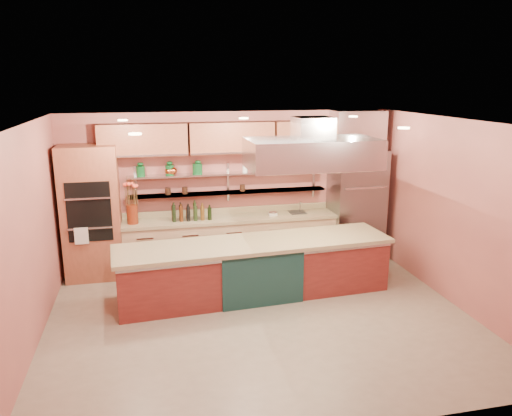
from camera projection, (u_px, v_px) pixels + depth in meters
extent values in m
cube|color=gray|center=(261.00, 319.00, 7.20)|extent=(6.00, 5.00, 0.02)
cube|color=black|center=(261.00, 123.00, 6.50)|extent=(6.00, 5.00, 0.02)
cube|color=#A7584F|center=(230.00, 188.00, 9.21)|extent=(6.00, 0.04, 2.80)
cube|color=#A7584F|center=(324.00, 302.00, 4.49)|extent=(6.00, 0.04, 2.80)
cube|color=#A7584F|center=(27.00, 240.00, 6.22)|extent=(0.04, 5.00, 2.80)
cube|color=#A7584F|center=(456.00, 213.00, 7.48)|extent=(0.04, 5.00, 2.80)
cube|color=#9B5138|center=(92.00, 213.00, 8.46)|extent=(0.95, 0.64, 2.30)
cube|color=gray|center=(356.00, 204.00, 9.45)|extent=(0.95, 0.72, 2.10)
cube|color=tan|center=(231.00, 241.00, 9.15)|extent=(3.84, 0.64, 0.93)
cube|color=#B9BCC1|center=(229.00, 192.00, 9.09)|extent=(3.60, 0.26, 0.03)
cube|color=#B9BCC1|center=(229.00, 174.00, 9.00)|extent=(3.60, 0.26, 0.03)
cube|color=#9B5138|center=(232.00, 138.00, 8.81)|extent=(4.60, 0.36, 0.55)
cube|color=#B9BCC1|center=(312.00, 153.00, 7.64)|extent=(2.00, 1.00, 0.45)
cube|color=#FFE5A5|center=(258.00, 124.00, 6.70)|extent=(4.00, 2.80, 0.02)
cube|color=maroon|center=(255.00, 268.00, 7.90)|extent=(4.30, 1.21, 0.89)
cylinder|color=maroon|center=(132.00, 214.00, 8.58)|extent=(0.24, 0.24, 0.33)
cube|color=black|center=(192.00, 214.00, 8.81)|extent=(0.77, 0.35, 0.24)
cube|color=silver|center=(273.00, 213.00, 9.14)|extent=(0.18, 0.16, 0.08)
cylinder|color=silver|center=(300.00, 207.00, 9.34)|extent=(0.04, 0.04, 0.21)
ellipsoid|color=#CA612E|center=(172.00, 171.00, 8.77)|extent=(0.21, 0.21, 0.15)
cylinder|color=#0E431C|center=(197.00, 169.00, 8.86)|extent=(0.21, 0.21, 0.19)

